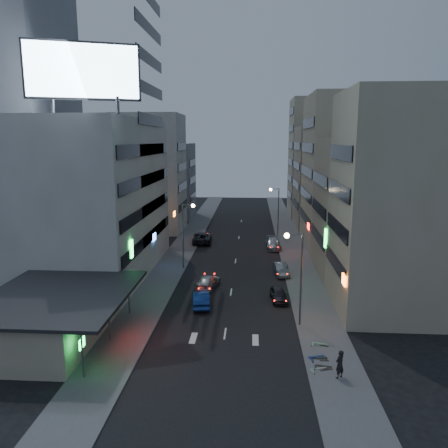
# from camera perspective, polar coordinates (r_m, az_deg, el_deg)

# --- Properties ---
(ground) EXTENTS (180.00, 180.00, 0.00)m
(ground) POSITION_cam_1_polar(r_m,az_deg,el_deg) (33.53, -0.32, -17.02)
(ground) COLOR black
(ground) RESTS_ON ground
(sidewalk_left) EXTENTS (4.00, 120.00, 0.12)m
(sidewalk_left) POSITION_cam_1_polar(r_m,az_deg,el_deg) (62.38, -5.71, -3.64)
(sidewalk_left) COLOR #4C4C4F
(sidewalk_left) RESTS_ON ground
(sidewalk_right) EXTENTS (4.00, 120.00, 0.12)m
(sidewalk_right) POSITION_cam_1_polar(r_m,az_deg,el_deg) (61.84, 9.11, -3.85)
(sidewalk_right) COLOR #4C4C4F
(sidewalk_right) RESTS_ON ground
(food_court) EXTENTS (11.00, 13.00, 3.88)m
(food_court) POSITION_cam_1_polar(r_m,az_deg,el_deg) (37.94, -21.95, -11.11)
(food_court) COLOR tan
(food_court) RESTS_ON ground
(white_building) EXTENTS (14.00, 24.00, 18.00)m
(white_building) POSITION_cam_1_polar(r_m,az_deg,el_deg) (53.52, -17.23, 3.25)
(white_building) COLOR beige
(white_building) RESTS_ON ground
(grey_tower) EXTENTS (10.00, 14.00, 34.00)m
(grey_tower) POSITION_cam_1_polar(r_m,az_deg,el_deg) (59.60, -24.90, 11.19)
(grey_tower) COLOR gray
(grey_tower) RESTS_ON ground
(shophouse_near) EXTENTS (10.00, 11.00, 20.00)m
(shophouse_near) POSITION_cam_1_polar(r_m,az_deg,el_deg) (42.44, 21.41, 2.45)
(shophouse_near) COLOR tan
(shophouse_near) RESTS_ON ground
(shophouse_mid) EXTENTS (11.00, 12.00, 16.00)m
(shophouse_mid) POSITION_cam_1_polar(r_m,az_deg,el_deg) (53.80, 18.13, 2.16)
(shophouse_mid) COLOR gray
(shophouse_mid) RESTS_ON ground
(shophouse_far) EXTENTS (10.00, 14.00, 22.00)m
(shophouse_far) POSITION_cam_1_polar(r_m,az_deg,el_deg) (65.97, 15.11, 6.48)
(shophouse_far) COLOR tan
(shophouse_far) RESTS_ON ground
(far_left_a) EXTENTS (11.00, 10.00, 20.00)m
(far_left_a) POSITION_cam_1_polar(r_m,az_deg,el_deg) (76.80, -9.58, 6.54)
(far_left_a) COLOR beige
(far_left_a) RESTS_ON ground
(far_left_b) EXTENTS (12.00, 10.00, 15.00)m
(far_left_b) POSITION_cam_1_polar(r_m,az_deg,el_deg) (89.76, -7.94, 5.60)
(far_left_b) COLOR gray
(far_left_b) RESTS_ON ground
(far_right_a) EXTENTS (11.00, 12.00, 18.00)m
(far_right_a) POSITION_cam_1_polar(r_m,az_deg,el_deg) (80.93, 13.34, 5.90)
(far_right_a) COLOR gray
(far_right_a) RESTS_ON ground
(far_right_b) EXTENTS (12.00, 12.00, 24.00)m
(far_right_b) POSITION_cam_1_polar(r_m,az_deg,el_deg) (94.63, 12.33, 8.46)
(far_right_b) COLOR tan
(far_right_b) RESTS_ON ground
(billboard) EXTENTS (9.52, 3.75, 6.20)m
(billboard) POSITION_cam_1_polar(r_m,az_deg,el_deg) (42.71, -17.95, 18.44)
(billboard) COLOR #595B60
(billboard) RESTS_ON white_building
(street_lamp_right_near) EXTENTS (1.60, 0.44, 8.02)m
(street_lamp_right_near) POSITION_cam_1_polar(r_m,az_deg,el_deg) (37.20, 9.49, -5.37)
(street_lamp_right_near) COLOR #595B60
(street_lamp_right_near) RESTS_ON sidewalk_right
(street_lamp_left) EXTENTS (1.60, 0.44, 8.02)m
(street_lamp_left) POSITION_cam_1_polar(r_m,az_deg,el_deg) (53.17, -4.99, -0.32)
(street_lamp_left) COLOR #595B60
(street_lamp_left) RESTS_ON sidewalk_left
(street_lamp_right_far) EXTENTS (1.60, 0.44, 8.02)m
(street_lamp_right_far) POSITION_cam_1_polar(r_m,az_deg,el_deg) (70.40, 6.81, 2.42)
(street_lamp_right_far) COLOR #595B60
(street_lamp_right_far) RESTS_ON sidewalk_right
(parked_car_right_near) EXTENTS (1.86, 3.90, 1.29)m
(parked_car_right_near) POSITION_cam_1_polar(r_m,az_deg,el_deg) (44.11, 7.18, -9.12)
(parked_car_right_near) COLOR #29282E
(parked_car_right_near) RESTS_ON ground
(parked_car_right_mid) EXTENTS (1.91, 4.27, 1.36)m
(parked_car_right_mid) POSITION_cam_1_polar(r_m,az_deg,el_deg) (52.21, 7.46, -5.88)
(parked_car_right_mid) COLOR gray
(parked_car_right_mid) RESTS_ON ground
(parked_car_left) EXTENTS (3.10, 6.04, 1.63)m
(parked_car_left) POSITION_cam_1_polar(r_m,az_deg,el_deg) (67.61, -2.89, -1.79)
(parked_car_left) COLOR #27262B
(parked_car_left) RESTS_ON ground
(parked_car_right_far) EXTENTS (2.25, 5.16, 1.48)m
(parked_car_right_far) POSITION_cam_1_polar(r_m,az_deg,el_deg) (64.42, 6.47, -2.56)
(parked_car_right_far) COLOR #96999D
(parked_car_right_far) RESTS_ON ground
(road_car_blue) EXTENTS (2.15, 4.65, 1.48)m
(road_car_blue) POSITION_cam_1_polar(r_m,az_deg,el_deg) (42.48, -3.00, -9.71)
(road_car_blue) COLOR navy
(road_car_blue) RESTS_ON ground
(road_car_silver) EXTENTS (2.81, 5.02, 1.38)m
(road_car_silver) POSITION_cam_1_polar(r_m,az_deg,el_deg) (47.37, -2.19, -7.56)
(road_car_silver) COLOR #ABAFB3
(road_car_silver) RESTS_ON ground
(person) EXTENTS (0.85, 0.82, 1.96)m
(person) POSITION_cam_1_polar(r_m,az_deg,el_deg) (31.32, 14.88, -17.28)
(person) COLOR black
(person) RESTS_ON sidewalk_right
(scooter_black_a) EXTENTS (0.88, 1.86, 1.09)m
(scooter_black_a) POSITION_cam_1_polar(r_m,az_deg,el_deg) (32.75, 14.02, -16.77)
(scooter_black_a) COLOR black
(scooter_black_a) RESTS_ON sidewalk_right
(scooter_silver_a) EXTENTS (1.10, 1.88, 1.09)m
(scooter_silver_a) POSITION_cam_1_polar(r_m,az_deg,el_deg) (32.62, 13.20, -16.86)
(scooter_silver_a) COLOR #AFB0B7
(scooter_silver_a) RESTS_ON sidewalk_right
(scooter_blue) EXTENTS (1.21, 2.01, 1.17)m
(scooter_blue) POSITION_cam_1_polar(r_m,az_deg,el_deg) (34.15, 12.93, -15.44)
(scooter_blue) COLOR navy
(scooter_blue) RESTS_ON sidewalk_right
(scooter_black_b) EXTENTS (0.64, 1.79, 1.09)m
(scooter_black_b) POSITION_cam_1_polar(r_m,az_deg,el_deg) (33.77, 13.39, -15.85)
(scooter_black_b) COLOR black
(scooter_black_b) RESTS_ON sidewalk_right
(scooter_silver_b) EXTENTS (1.04, 1.93, 1.12)m
(scooter_silver_b) POSITION_cam_1_polar(r_m,az_deg,el_deg) (35.80, 13.53, -14.21)
(scooter_silver_b) COLOR #979A9E
(scooter_silver_b) RESTS_ON sidewalk_right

